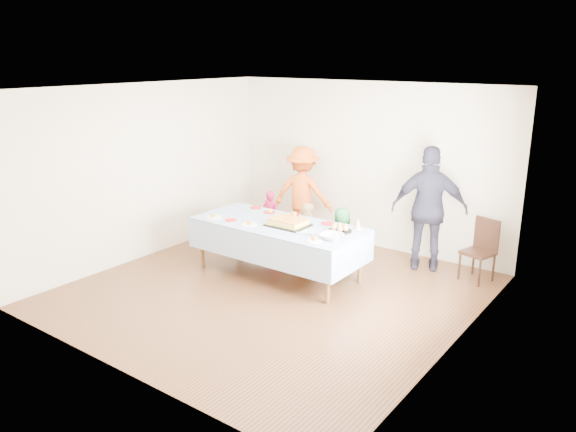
% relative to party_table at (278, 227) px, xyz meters
% --- Properties ---
extents(ground, '(5.00, 5.00, 0.00)m').
position_rel_party_table_xyz_m(ground, '(0.32, -0.52, -0.72)').
color(ground, '#462614').
rests_on(ground, ground).
extents(room_walls, '(5.04, 5.04, 2.72)m').
position_rel_party_table_xyz_m(room_walls, '(0.37, -0.52, 1.05)').
color(room_walls, beige).
rests_on(room_walls, ground).
extents(party_table, '(2.50, 1.10, 0.78)m').
position_rel_party_table_xyz_m(party_table, '(0.00, 0.00, 0.00)').
color(party_table, brown).
rests_on(party_table, ground).
extents(birthday_cake, '(0.57, 0.43, 0.10)m').
position_rel_party_table_xyz_m(birthday_cake, '(0.19, -0.01, 0.10)').
color(birthday_cake, black).
rests_on(birthday_cake, party_table).
extents(rolls_tray, '(0.33, 0.33, 0.10)m').
position_rel_party_table_xyz_m(rolls_tray, '(0.91, 0.20, 0.10)').
color(rolls_tray, black).
rests_on(rolls_tray, party_table).
extents(punch_bowl, '(0.30, 0.30, 0.07)m').
position_rel_party_table_xyz_m(punch_bowl, '(0.99, -0.15, 0.09)').
color(punch_bowl, silver).
rests_on(punch_bowl, party_table).
extents(party_hat, '(0.10, 0.10, 0.16)m').
position_rel_party_table_xyz_m(party_hat, '(1.05, 0.44, 0.14)').
color(party_hat, white).
rests_on(party_hat, party_table).
extents(fork_pile, '(0.24, 0.18, 0.07)m').
position_rel_party_table_xyz_m(fork_pile, '(0.63, -0.18, 0.09)').
color(fork_pile, white).
rests_on(fork_pile, party_table).
extents(plate_red_far_a, '(0.18, 0.18, 0.01)m').
position_rel_party_table_xyz_m(plate_red_far_a, '(-0.78, 0.45, 0.06)').
color(plate_red_far_a, red).
rests_on(plate_red_far_a, party_table).
extents(plate_red_far_b, '(0.18, 0.18, 0.01)m').
position_rel_party_table_xyz_m(plate_red_far_b, '(-0.44, 0.37, 0.06)').
color(plate_red_far_b, red).
rests_on(plate_red_far_b, party_table).
extents(plate_red_far_c, '(0.16, 0.16, 0.01)m').
position_rel_party_table_xyz_m(plate_red_far_c, '(-0.04, 0.44, 0.06)').
color(plate_red_far_c, red).
rests_on(plate_red_far_c, party_table).
extents(plate_red_far_d, '(0.20, 0.20, 0.01)m').
position_rel_party_table_xyz_m(plate_red_far_d, '(0.59, 0.40, 0.06)').
color(plate_red_far_d, red).
rests_on(plate_red_far_d, party_table).
extents(plate_red_near, '(0.17, 0.17, 0.01)m').
position_rel_party_table_xyz_m(plate_red_near, '(-0.64, -0.29, 0.06)').
color(plate_red_near, red).
rests_on(plate_red_near, party_table).
extents(plate_white_left, '(0.24, 0.24, 0.01)m').
position_rel_party_table_xyz_m(plate_white_left, '(-0.94, -0.34, 0.06)').
color(plate_white_left, white).
rests_on(plate_white_left, party_table).
extents(plate_white_mid, '(0.23, 0.23, 0.01)m').
position_rel_party_table_xyz_m(plate_white_mid, '(-0.28, -0.30, 0.06)').
color(plate_white_mid, white).
rests_on(plate_white_mid, party_table).
extents(plate_white_right, '(0.21, 0.21, 0.01)m').
position_rel_party_table_xyz_m(plate_white_right, '(0.85, -0.35, 0.06)').
color(plate_white_right, white).
rests_on(plate_white_right, party_table).
extents(dining_chair, '(0.48, 0.48, 0.89)m').
position_rel_party_table_xyz_m(dining_chair, '(2.43, 1.56, -0.23)').
color(dining_chair, black).
rests_on(dining_chair, ground).
extents(toddler_left, '(0.35, 0.25, 0.88)m').
position_rel_party_table_xyz_m(toddler_left, '(-1.05, 1.18, -0.29)').
color(toddler_left, '#B41646').
rests_on(toddler_left, ground).
extents(toddler_mid, '(0.46, 0.31, 0.91)m').
position_rel_party_table_xyz_m(toddler_mid, '(0.55, 0.86, -0.27)').
color(toddler_mid, '#27763D').
rests_on(toddler_mid, ground).
extents(toddler_right, '(0.51, 0.42, 0.95)m').
position_rel_party_table_xyz_m(toddler_right, '(0.04, 0.64, -0.25)').
color(toddler_right, tan).
rests_on(toddler_right, ground).
extents(adult_left, '(1.16, 0.84, 1.61)m').
position_rel_party_table_xyz_m(adult_left, '(-0.68, 1.59, 0.08)').
color(adult_left, orange).
rests_on(adult_left, ground).
extents(adult_right, '(1.18, 0.83, 1.86)m').
position_rel_party_table_xyz_m(adult_right, '(1.65, 1.48, 0.20)').
color(adult_right, '#2B2A3A').
rests_on(adult_right, ground).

